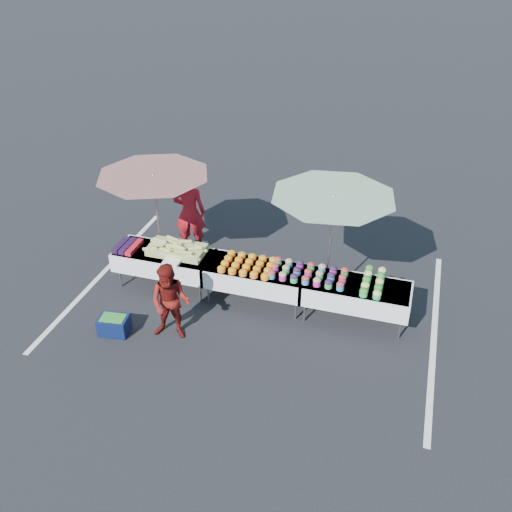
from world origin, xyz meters
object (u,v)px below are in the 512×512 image
(table_right, at_px, (356,293))
(umbrella_right, at_px, (333,205))
(table_center, at_px, (256,276))
(table_left, at_px, (164,260))
(umbrella_left, at_px, (154,184))
(storage_bin, at_px, (114,325))
(customer, at_px, (170,302))
(vendor, at_px, (190,212))

(table_right, bearing_deg, umbrella_right, 145.47)
(table_center, bearing_deg, table_right, 0.00)
(table_left, bearing_deg, table_center, 0.00)
(umbrella_left, relative_size, storage_bin, 3.96)
(customer, bearing_deg, table_left, 111.83)
(table_center, relative_size, vendor, 1.05)
(table_right, height_order, umbrella_left, umbrella_left)
(vendor, xyz_separation_m, customer, (0.78, -2.71, -0.18))
(vendor, distance_m, customer, 2.83)
(table_center, bearing_deg, umbrella_right, 18.17)
(storage_bin, bearing_deg, table_right, 14.20)
(table_left, height_order, umbrella_right, umbrella_right)
(table_left, xyz_separation_m, umbrella_right, (3.02, 0.40, 1.40))
(table_center, height_order, umbrella_right, umbrella_right)
(table_right, relative_size, vendor, 1.05)
(umbrella_right, bearing_deg, customer, -142.80)
(umbrella_left, xyz_separation_m, umbrella_right, (3.28, 0.00, 0.05))
(table_center, distance_m, customer, 1.71)
(table_right, bearing_deg, umbrella_left, 174.09)
(table_center, relative_size, umbrella_left, 0.87)
(table_right, relative_size, storage_bin, 3.46)
(table_right, relative_size, umbrella_left, 0.87)
(table_center, height_order, customer, customer)
(customer, relative_size, umbrella_right, 0.55)
(table_left, distance_m, table_right, 3.60)
(table_center, relative_size, umbrella_right, 0.72)
(table_left, distance_m, customer, 1.53)
(table_center, height_order, storage_bin, table_center)
(table_right, height_order, customer, customer)
(table_left, height_order, table_right, same)
(table_center, xyz_separation_m, table_right, (1.80, 0.00, 0.00))
(vendor, height_order, storage_bin, vendor)
(table_left, xyz_separation_m, table_center, (1.80, 0.00, 0.00))
(table_center, xyz_separation_m, vendor, (-1.84, 1.38, 0.30))
(table_right, distance_m, customer, 3.16)
(table_right, distance_m, storage_bin, 4.19)
(umbrella_right, bearing_deg, table_center, -161.83)
(table_right, relative_size, customer, 1.32)
(vendor, distance_m, storage_bin, 3.03)
(table_left, bearing_deg, umbrella_right, 7.55)
(customer, bearing_deg, umbrella_right, 30.24)
(table_center, height_order, vendor, vendor)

